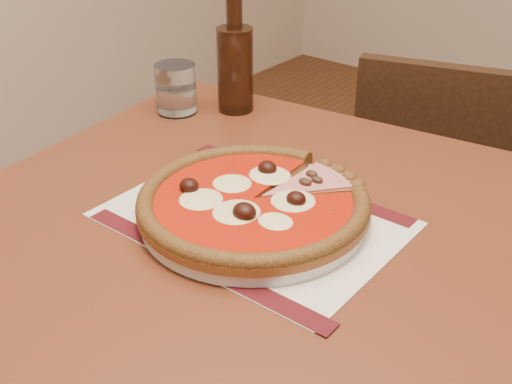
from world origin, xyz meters
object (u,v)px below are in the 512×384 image
(chair_far, at_px, (442,202))
(pizza, at_px, (253,200))
(bottle, at_px, (235,65))
(water_glass, at_px, (176,89))
(table, at_px, (247,276))
(plate, at_px, (253,213))

(chair_far, distance_m, pizza, 0.75)
(pizza, relative_size, bottle, 1.40)
(chair_far, bearing_deg, water_glass, 36.58)
(table, height_order, chair_far, chair_far)
(pizza, bearing_deg, table, 175.64)
(table, height_order, water_glass, water_glass)
(pizza, bearing_deg, bottle, 134.13)
(plate, distance_m, water_glass, 0.41)
(table, height_order, bottle, bottle)
(bottle, bearing_deg, chair_far, 55.36)
(chair_far, relative_size, plate, 2.70)
(table, relative_size, plate, 2.96)
(chair_far, bearing_deg, bottle, 38.51)
(water_glass, xyz_separation_m, bottle, (0.08, 0.08, 0.04))
(table, xyz_separation_m, bottle, (-0.26, 0.28, 0.19))
(bottle, bearing_deg, water_glass, -135.10)
(chair_far, xyz_separation_m, bottle, (-0.27, -0.40, 0.37))
(pizza, height_order, bottle, bottle)
(chair_far, xyz_separation_m, pizza, (-0.00, -0.68, 0.31))
(plate, bearing_deg, table, 176.03)
(pizza, xyz_separation_m, bottle, (-0.27, 0.28, 0.06))
(plate, bearing_deg, pizza, -103.34)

